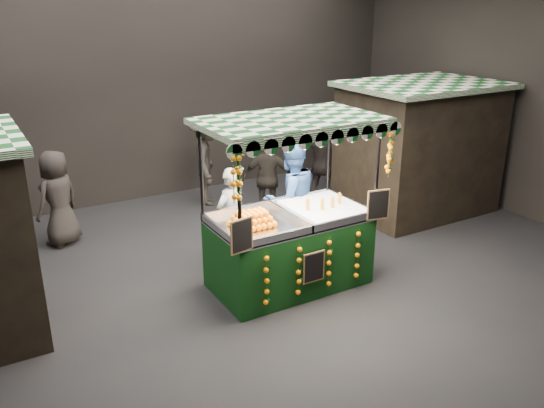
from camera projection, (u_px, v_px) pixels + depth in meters
ground at (265, 291)px, 8.25m from camera, size 12.00×12.00×0.00m
market_hall at (264, 58)px, 7.08m from camera, size 12.10×10.10×5.05m
neighbour_stall_right at (418, 147)px, 11.09m from camera, size 3.00×2.20×2.60m
juice_stall at (291, 237)px, 8.17m from camera, size 2.65×1.56×2.56m
vendor_grey at (230, 218)px, 8.77m from camera, size 0.72×0.61×1.67m
vendor_blue at (291, 200)px, 9.06m from camera, size 0.98×0.77×2.02m
shopper_1 at (387, 170)px, 11.26m from camera, size 0.84×0.67×1.67m
shopper_2 at (268, 178)px, 10.72m from camera, size 1.06×0.84×1.67m
shopper_3 at (208, 161)px, 11.52m from camera, size 1.15×1.40×1.88m
shopper_4 at (58, 198)px, 9.60m from camera, size 0.99×0.90×1.70m
shopper_5 at (325, 155)px, 11.90m from camera, size 1.48×1.79×1.92m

